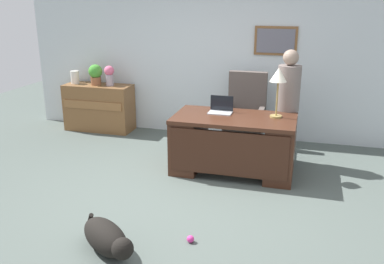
{
  "coord_description": "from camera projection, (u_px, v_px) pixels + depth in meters",
  "views": [
    {
      "loc": [
        1.41,
        -4.38,
        2.32
      ],
      "look_at": [
        0.11,
        0.3,
        0.75
      ],
      "focal_mm": 39.37,
      "sensor_mm": 36.0,
      "label": 1
    }
  ],
  "objects": [
    {
      "name": "ground_plane",
      "position": [
        177.0,
        198.0,
        5.08
      ],
      "size": [
        12.0,
        12.0,
        0.0
      ],
      "primitive_type": "plane",
      "color": "#4C5651"
    },
    {
      "name": "back_wall",
      "position": [
        223.0,
        57.0,
        7.05
      ],
      "size": [
        7.0,
        0.16,
        2.7
      ],
      "color": "silver",
      "rests_on": "ground_plane"
    },
    {
      "name": "desk",
      "position": [
        233.0,
        143.0,
        5.71
      ],
      "size": [
        1.63,
        0.88,
        0.79
      ],
      "color": "#422316",
      "rests_on": "ground_plane"
    },
    {
      "name": "credenza",
      "position": [
        99.0,
        107.0,
        7.57
      ],
      "size": [
        1.21,
        0.5,
        0.83
      ],
      "color": "brown",
      "rests_on": "ground_plane"
    },
    {
      "name": "armchair",
      "position": [
        245.0,
        116.0,
        6.65
      ],
      "size": [
        0.6,
        0.59,
        1.2
      ],
      "color": "#564C47",
      "rests_on": "ground_plane"
    },
    {
      "name": "person_standing",
      "position": [
        287.0,
        106.0,
        5.94
      ],
      "size": [
        0.32,
        0.32,
        1.63
      ],
      "color": "#262323",
      "rests_on": "ground_plane"
    },
    {
      "name": "dog_lying",
      "position": [
        107.0,
        238.0,
        3.95
      ],
      "size": [
        0.72,
        0.63,
        0.3
      ],
      "color": "black",
      "rests_on": "ground_plane"
    },
    {
      "name": "laptop",
      "position": [
        221.0,
        109.0,
        5.8
      ],
      "size": [
        0.32,
        0.22,
        0.22
      ],
      "color": "#B2B5BA",
      "rests_on": "desk"
    },
    {
      "name": "desk_lamp",
      "position": [
        278.0,
        78.0,
        5.43
      ],
      "size": [
        0.22,
        0.22,
        0.66
      ],
      "color": "#9E8447",
      "rests_on": "desk"
    },
    {
      "name": "vase_with_flowers",
      "position": [
        109.0,
        74.0,
        7.33
      ],
      "size": [
        0.17,
        0.17,
        0.35
      ],
      "color": "#A79AA9",
      "rests_on": "credenza"
    },
    {
      "name": "vase_empty",
      "position": [
        75.0,
        77.0,
        7.53
      ],
      "size": [
        0.15,
        0.15,
        0.23
      ],
      "primitive_type": "cylinder",
      "color": "silver",
      "rests_on": "credenza"
    },
    {
      "name": "potted_plant",
      "position": [
        95.0,
        74.0,
        7.4
      ],
      "size": [
        0.24,
        0.24,
        0.36
      ],
      "color": "brown",
      "rests_on": "credenza"
    },
    {
      "name": "dog_toy_ball",
      "position": [
        190.0,
        239.0,
        4.15
      ],
      "size": [
        0.07,
        0.07,
        0.07
      ],
      "primitive_type": "sphere",
      "color": "#D8338C",
      "rests_on": "ground_plane"
    }
  ]
}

